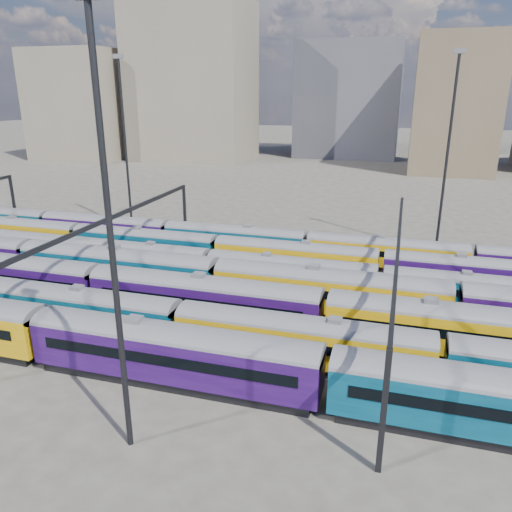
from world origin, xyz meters
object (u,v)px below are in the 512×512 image
(rake_0, at_px, (173,348))
(rake_2, at_px, (204,295))
(mast_2, at_px, (110,228))
(rake_1, at_px, (301,336))

(rake_0, relative_size, rake_2, 1.41)
(rake_2, distance_m, mast_2, 20.37)
(rake_1, xyz_separation_m, rake_2, (-10.23, 5.00, 0.24))
(mast_2, bearing_deg, rake_1, 55.29)
(rake_2, relative_size, mast_2, 4.40)
(rake_0, distance_m, rake_1, 9.96)
(rake_1, bearing_deg, mast_2, -124.71)
(rake_2, bearing_deg, rake_1, -26.05)
(mast_2, bearing_deg, rake_2, 96.44)
(rake_2, bearing_deg, rake_0, -80.81)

